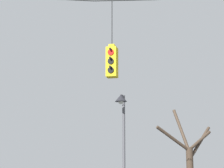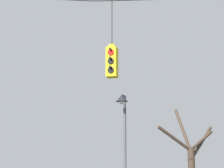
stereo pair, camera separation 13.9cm
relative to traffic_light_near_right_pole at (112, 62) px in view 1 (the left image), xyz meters
name	(u,v)px [view 1 (the left image)]	position (x,y,z in m)	size (l,w,h in m)	color
traffic_light_near_right_pole	(112,62)	(0.00, 0.00, 0.00)	(0.34, 0.46, 2.59)	yellow
street_lamp	(122,122)	(-0.51, 4.08, -1.49)	(0.48, 0.84, 4.55)	#515156
bare_tree	(190,160)	(1.96, 7.38, -2.94)	(2.41, 2.81, 4.43)	#423326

